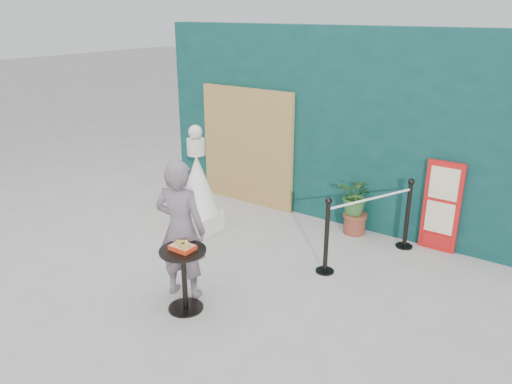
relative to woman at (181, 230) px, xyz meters
name	(u,v)px	position (x,y,z in m)	size (l,w,h in m)	color
ground	(198,301)	(0.24, -0.04, -0.84)	(60.00, 60.00, 0.00)	#ADAAA5
back_wall	(328,126)	(0.24, 3.11, 0.66)	(6.00, 0.30, 3.00)	#0B3232
bamboo_fence	(247,147)	(-1.16, 2.90, 0.16)	(1.80, 0.08, 2.00)	tan
woman	(181,230)	(0.00, 0.00, 0.00)	(0.61, 0.40, 1.68)	slate
menu_board	(441,207)	(2.14, 2.92, -0.19)	(0.50, 0.07, 1.30)	red
statue	(198,189)	(-1.05, 1.48, -0.16)	(0.65, 0.65, 1.66)	white
cafe_table	(184,270)	(0.24, -0.23, -0.34)	(0.52, 0.52, 0.75)	black
food_basket	(183,246)	(0.24, -0.23, -0.05)	(0.26, 0.19, 0.11)	red
planter	(356,201)	(0.95, 2.76, -0.31)	(0.53, 0.46, 0.91)	brown
stanchion_barrier	(369,226)	(1.44, 2.09, -0.34)	(0.84, 1.54, 1.03)	black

